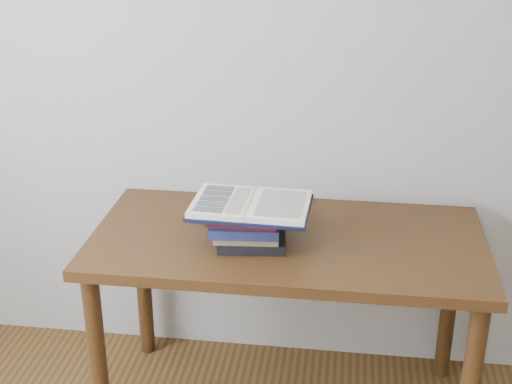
# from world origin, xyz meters

# --- Properties ---
(room_shell) EXTENTS (3.54, 3.54, 2.62)m
(room_shell) POSITION_xyz_m (-0.08, 0.01, 1.63)
(room_shell) COLOR #B5B2AB
(room_shell) RESTS_ON ground
(desk) EXTENTS (1.34, 0.67, 0.72)m
(desk) POSITION_xyz_m (0.12, 1.38, 0.62)
(desk) COLOR #432D10
(desk) RESTS_ON ground
(book_stack) EXTENTS (0.26, 0.20, 0.12)m
(book_stack) POSITION_xyz_m (-0.01, 1.30, 0.78)
(book_stack) COLOR black
(book_stack) RESTS_ON desk
(open_book) EXTENTS (0.40, 0.28, 0.03)m
(open_book) POSITION_xyz_m (0.00, 1.32, 0.86)
(open_book) COLOR black
(open_book) RESTS_ON book_stack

